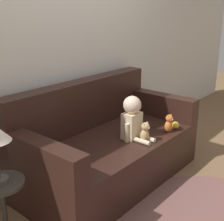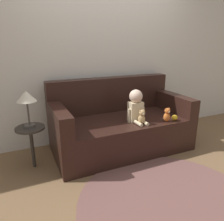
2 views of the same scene
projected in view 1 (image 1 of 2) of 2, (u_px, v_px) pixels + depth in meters
The scene contains 7 objects.
ground_plane at pixel (110, 178), 3.20m from camera, with size 12.00×12.00×0.00m, color brown.
wall_back at pixel (67, 46), 3.12m from camera, with size 8.00×0.05×2.60m.
couch at pixel (106, 147), 3.13m from camera, with size 1.87×0.95×0.97m.
person_baby at pixel (133, 118), 2.97m from camera, with size 0.25×0.33×0.42m.
teddy_bear_brown at pixel (145, 133), 2.92m from camera, with size 0.11×0.09×0.20m.
plush_toy_side at pixel (169, 123), 3.15m from camera, with size 0.09×0.09×0.19m.
toy_ball at pixel (175, 125), 3.25m from camera, with size 0.08×0.08×0.08m.
Camera 1 is at (-2.15, -1.81, 1.68)m, focal length 50.00 mm.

